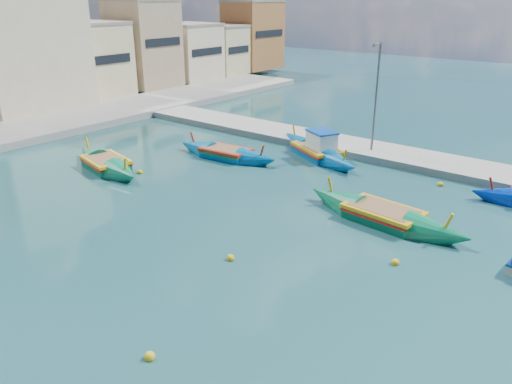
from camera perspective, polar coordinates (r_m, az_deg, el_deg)
ground at (r=20.54m, az=6.36°, el=-10.75°), size 160.00×160.00×0.00m
east_quay at (r=35.74m, az=22.01°, el=2.60°), size 4.00×70.00×0.50m
church_block at (r=54.94m, az=-25.94°, el=16.95°), size 10.00×10.00×19.10m
quay_street_lamp at (r=36.23m, az=13.51°, el=10.54°), size 1.18×0.16×8.00m
luzzu_turquoise_cabin at (r=36.42m, az=7.01°, el=4.60°), size 6.45×9.70×3.16m
luzzu_cyan_mid at (r=35.98m, az=-3.45°, el=4.33°), size 2.79×8.73×2.54m
luzzu_green at (r=35.05m, az=-16.74°, el=2.99°), size 4.01×8.86×2.71m
luzzu_blue_south at (r=26.59m, az=14.29°, el=-2.73°), size 3.17×9.69×2.75m
mooring_buoys at (r=24.33m, az=-3.21°, el=-4.95°), size 22.96×18.45×0.36m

